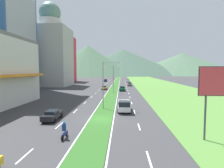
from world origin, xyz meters
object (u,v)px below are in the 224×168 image
street_lamp_near (105,81)px  billboard_roadside (223,85)px  street_lamp_far (114,75)px  car_2 (106,80)px  pickup_truck_0 (124,106)px  street_lamp_mid (112,77)px  car_3 (130,84)px  motorcycle_rider (64,131)px  car_0 (122,89)px  car_5 (52,115)px  car_4 (128,81)px  car_6 (104,88)px

street_lamp_near → billboard_roadside: street_lamp_near is taller
street_lamp_far → car_2: bearing=101.1°
pickup_truck_0 → street_lamp_mid: bearing=-172.7°
street_lamp_far → car_2: 34.09m
car_3 → car_2: bearing=-155.6°
street_lamp_near → motorcycle_rider: 15.89m
car_0 → car_5: 39.12m
street_lamp_far → street_lamp_near: bearing=-89.6°
street_lamp_near → car_3: 50.79m
street_lamp_near → car_3: bearing=82.4°
car_0 → car_4: size_ratio=1.05×
car_6 → motorcycle_rider: motorcycle_rider is taller
car_4 → pickup_truck_0: bearing=-2.5°
car_4 → pickup_truck_0: pickup_truck_0 is taller
car_6 → billboard_roadside: bearing=-161.4°
street_lamp_far → car_4: (7.19, 29.46, -4.04)m
car_0 → billboard_roadside: bearing=12.3°
car_4 → car_5: car_4 is taller
car_6 → pickup_truck_0: bearing=-169.4°
motorcycle_rider → car_6: bearing=0.4°
street_lamp_mid → car_5: (-6.99, -31.48, -4.17)m
car_0 → car_4: bearing=175.5°
car_0 → car_5: size_ratio=0.97×
street_lamp_near → motorcycle_rider: bearing=-101.2°
street_lamp_near → car_4: 76.73m
car_0 → car_6: (-6.53, 3.81, -0.07)m
car_2 → car_4: size_ratio=1.06×
street_lamp_near → car_3: size_ratio=2.03×
car_5 → pickup_truck_0: (10.28, 5.84, 0.24)m
motorcycle_rider → car_5: bearing=29.3°
billboard_roadside → car_2: size_ratio=1.68×
motorcycle_rider → car_3: bearing=-8.4°
street_lamp_near → pickup_truck_0: size_ratio=1.60×
pickup_truck_0 → car_0: bearing=-179.7°
street_lamp_near → billboard_roadside: size_ratio=1.16×
billboard_roadside → car_4: billboard_roadside is taller
car_0 → car_3: 20.71m
billboard_roadside → car_3: size_ratio=1.76×
street_lamp_mid → street_lamp_near: bearing=-90.2°
car_5 → street_lamp_far: bearing=-6.8°
street_lamp_mid → street_lamp_far: bearing=91.0°
street_lamp_far → car_5: 55.42m
street_lamp_near → street_lamp_mid: street_lamp_near is taller
car_6 → pickup_truck_0: size_ratio=0.75×
car_5 → car_6: 41.76m
street_lamp_far → motorcycle_rider: 62.03m
car_4 → billboard_roadside: bearing=3.8°
street_lamp_far → car_4: street_lamp_far is taller
street_lamp_far → car_2: (-6.54, 33.22, -4.01)m
car_4 → car_6: bearing=-13.4°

